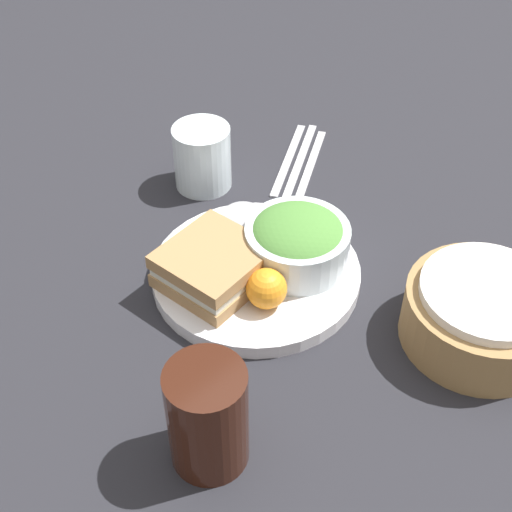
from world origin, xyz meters
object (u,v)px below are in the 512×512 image
object	(u,v)px
salad_bowl	(297,240)
drink_glass	(208,417)
dressing_cup	(243,225)
water_glass	(202,157)
plate	(256,273)
bread_basket	(482,314)
knife	(300,160)
sandwich	(214,266)
fork	(288,159)
spoon	(311,162)

from	to	relation	value
salad_bowl	drink_glass	distance (m)	0.28
dressing_cup	water_glass	bearing A→B (deg)	-111.98
plate	bread_basket	size ratio (longest dim) A/B	1.46
knife	sandwich	bearing A→B (deg)	171.64
plate	sandwich	bearing A→B (deg)	-22.03
fork	drink_glass	bearing A→B (deg)	-175.90
bread_basket	knife	world-z (taller)	bread_basket
salad_bowl	fork	size ratio (longest dim) A/B	0.67
drink_glass	water_glass	bearing A→B (deg)	-131.38
bread_basket	water_glass	size ratio (longest dim) A/B	1.90
dressing_cup	sandwich	bearing A→B (deg)	22.10
dressing_cup	drink_glass	xyz separation A→B (m)	(0.24, 0.20, 0.02)
sandwich	dressing_cup	distance (m)	0.09
salad_bowl	bread_basket	world-z (taller)	salad_bowl
bread_basket	spoon	bearing A→B (deg)	-108.98
sandwich	bread_basket	size ratio (longest dim) A/B	0.70
sandwich	dressing_cup	size ratio (longest dim) A/B	2.40
dressing_cup	spoon	xyz separation A→B (m)	(-0.21, -0.06, -0.04)
sandwich	salad_bowl	bearing A→B (deg)	153.96
salad_bowl	bread_basket	xyz separation A→B (m)	(-0.07, 0.22, -0.01)
fork	dressing_cup	bearing A→B (deg)	176.29
plate	water_glass	bearing A→B (deg)	-114.28
dressing_cup	spoon	distance (m)	0.22
plate	dressing_cup	xyz separation A→B (m)	(-0.03, -0.05, 0.03)
plate	knife	size ratio (longest dim) A/B	1.29
bread_basket	knife	xyz separation A→B (m)	(-0.12, -0.38, -0.04)
water_glass	drink_glass	bearing A→B (deg)	48.62
sandwich	salad_bowl	size ratio (longest dim) A/B	0.96
drink_glass	fork	world-z (taller)	drink_glass
bread_basket	fork	world-z (taller)	bread_basket
salad_bowl	spoon	xyz separation A→B (m)	(-0.19, -0.14, -0.05)
dressing_cup	drink_glass	world-z (taller)	drink_glass
bread_basket	salad_bowl	bearing A→B (deg)	-73.39
dressing_cup	knife	size ratio (longest dim) A/B	0.26
sandwich	knife	bearing A→B (deg)	-158.37
drink_glass	bread_basket	xyz separation A→B (m)	(-0.32, 0.11, -0.02)
dressing_cup	spoon	size ratio (longest dim) A/B	0.30
sandwich	spoon	distance (m)	0.31
plate	spoon	distance (m)	0.26
drink_glass	spoon	xyz separation A→B (m)	(-0.45, -0.26, -0.06)
fork	knife	world-z (taller)	same
salad_bowl	dressing_cup	bearing A→B (deg)	-80.09
plate	drink_glass	xyz separation A→B (m)	(0.21, 0.14, 0.05)
plate	dressing_cup	bearing A→B (deg)	-119.83
dressing_cup	plate	bearing A→B (deg)	60.17
sandwich	fork	size ratio (longest dim) A/B	0.65
water_glass	salad_bowl	bearing A→B (deg)	79.12
sandwich	fork	xyz separation A→B (m)	(-0.27, -0.13, -0.04)
sandwich	knife	world-z (taller)	sandwich
knife	water_glass	distance (m)	0.16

